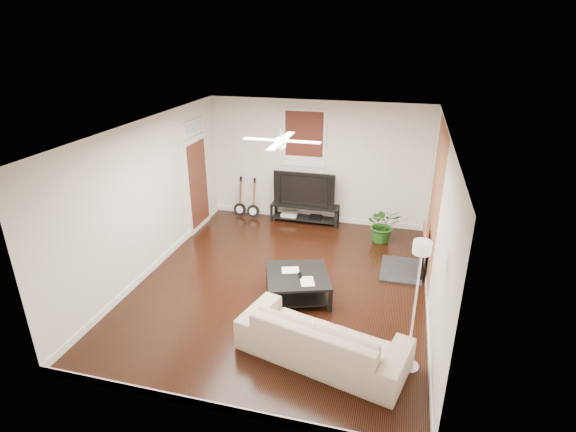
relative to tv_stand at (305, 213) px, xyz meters
name	(u,v)px	position (x,y,z in m)	size (l,w,h in m)	color
room	(282,211)	(0.22, -2.78, 1.18)	(5.01, 6.01, 2.81)	black
brick_accent	(435,204)	(2.71, -1.78, 1.18)	(0.02, 2.20, 2.80)	#975431
fireplace	(412,250)	(2.42, -1.78, 0.24)	(0.80, 1.10, 0.92)	black
window_back	(304,138)	(-0.08, 0.19, 1.73)	(1.00, 0.06, 1.30)	#3C1310
door_left	(197,175)	(-2.24, -0.88, 1.03)	(0.08, 1.00, 2.50)	white
tv_stand	(305,213)	(0.00, 0.00, 0.00)	(1.57, 0.42, 0.44)	black
tv	(305,188)	(0.00, 0.02, 0.63)	(1.41, 0.18, 0.81)	black
coffee_table	(298,285)	(0.58, -3.12, -0.01)	(1.03, 1.03, 0.43)	black
sofa	(322,337)	(1.26, -4.52, 0.12)	(2.33, 0.91, 0.68)	#C3AB92
floor_lamp	(414,308)	(2.42, -4.42, 0.73)	(0.31, 0.31, 1.90)	silver
potted_plant	(383,225)	(1.83, -0.59, 0.17)	(0.71, 0.61, 0.79)	#215618
guitar_left	(239,197)	(-1.60, -0.03, 0.26)	(0.30, 0.21, 0.96)	black
guitar_right	(253,199)	(-1.25, -0.06, 0.26)	(0.30, 0.21, 0.96)	black
ceiling_fan	(282,141)	(0.22, -2.78, 2.38)	(1.24, 1.24, 0.32)	white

